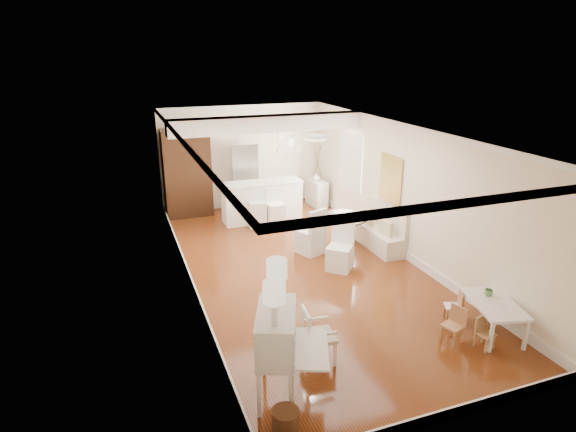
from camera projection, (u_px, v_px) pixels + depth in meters
room at (300, 170)px, 9.36m from camera, size 9.00×9.04×2.82m
secretary_bureau at (276, 354)px, 6.02m from camera, size 1.23×1.24×1.20m
gustavian_armchair at (319, 335)px, 6.75m from camera, size 0.52×0.52×0.82m
wicker_basket at (286, 422)px, 5.51m from camera, size 0.37×0.37×0.32m
kids_table at (492, 318)px, 7.45m from camera, size 0.89×1.19×0.53m
kids_chair_a at (453, 325)px, 7.21m from camera, size 0.35×0.35×0.57m
kids_chair_b at (453, 306)px, 7.81m from camera, size 0.33×0.33×0.52m
kids_chair_c at (486, 333)px, 7.09m from camera, size 0.29×0.29×0.50m
banquette at (378, 226)px, 10.64m from camera, size 0.52×1.60×0.98m
dining_table at (343, 232)px, 10.69m from camera, size 1.17×1.17×0.72m
slip_chair_near at (340, 247)px, 9.56m from camera, size 0.67×0.67×0.98m
slip_chair_far at (310, 230)px, 10.34m from camera, size 0.65×0.66×1.03m
breakfast_counter at (262, 201)px, 12.33m from camera, size 2.05×0.65×1.03m
bar_stool_left at (257, 207)px, 11.89m from camera, size 0.46×0.46×1.05m
bar_stool_right at (276, 209)px, 11.84m from camera, size 0.40×0.40×0.98m
pantry_cabinet at (187, 173)px, 12.52m from camera, size 1.20×0.60×2.30m
fridge at (257, 176)px, 13.20m from camera, size 0.75×0.65×1.80m
sideboard at (317, 193)px, 13.55m from camera, size 0.39×0.79×0.73m
pencil_cup at (488, 293)px, 7.56m from camera, size 0.15×0.15×0.10m
branch_vase at (316, 177)px, 13.37m from camera, size 0.22×0.22×0.21m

